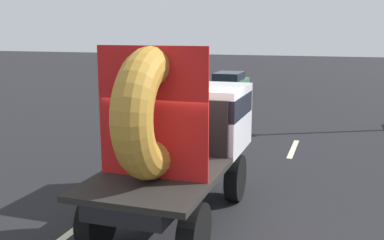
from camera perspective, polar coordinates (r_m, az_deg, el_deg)
name	(u,v)px	position (r m, az deg, el deg)	size (l,w,h in m)	color
ground_plane	(195,221)	(8.82, 0.32, -12.69)	(120.00, 120.00, 0.00)	black
flatbed_truck	(182,130)	(8.68, -1.25, -1.26)	(2.02, 4.60, 3.36)	black
distant_sedan	(229,82)	(26.11, 4.75, 4.82)	(1.64, 3.82, 1.24)	black
lane_dash_left_far	(197,139)	(15.09, 0.59, -2.45)	(2.65, 0.16, 0.01)	beige
lane_dash_right_far	(293,149)	(14.22, 12.77, -3.59)	(2.27, 0.16, 0.01)	beige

